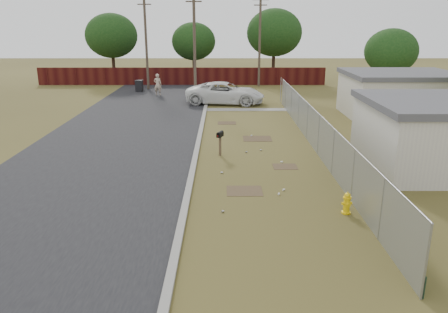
{
  "coord_description": "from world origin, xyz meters",
  "views": [
    {
      "loc": [
        -1.63,
        -20.96,
        6.37
      ],
      "look_at": [
        -1.61,
        -3.96,
        1.1
      ],
      "focal_mm": 35.0,
      "sensor_mm": 36.0,
      "label": 1
    }
  ],
  "objects_px": {
    "pickup_truck": "(225,93)",
    "trash_bin": "(139,86)",
    "fire_hydrant": "(347,203)",
    "pedestrian": "(158,85)",
    "mailbox": "(220,136)"
  },
  "relations": [
    {
      "from": "fire_hydrant",
      "to": "pedestrian",
      "type": "distance_m",
      "value": 27.36
    },
    {
      "from": "fire_hydrant",
      "to": "pedestrian",
      "type": "height_order",
      "value": "pedestrian"
    },
    {
      "from": "pedestrian",
      "to": "trash_bin",
      "type": "xyz_separation_m",
      "value": [
        -2.07,
        2.1,
        -0.41
      ]
    },
    {
      "from": "mailbox",
      "to": "pedestrian",
      "type": "bearing_deg",
      "value": 107.17
    },
    {
      "from": "trash_bin",
      "to": "pickup_truck",
      "type": "bearing_deg",
      "value": -38.04
    },
    {
      "from": "pedestrian",
      "to": "trash_bin",
      "type": "relative_size",
      "value": 1.78
    },
    {
      "from": "pedestrian",
      "to": "trash_bin",
      "type": "distance_m",
      "value": 2.98
    },
    {
      "from": "mailbox",
      "to": "trash_bin",
      "type": "relative_size",
      "value": 1.14
    },
    {
      "from": "fire_hydrant",
      "to": "pickup_truck",
      "type": "height_order",
      "value": "pickup_truck"
    },
    {
      "from": "mailbox",
      "to": "trash_bin",
      "type": "height_order",
      "value": "mailbox"
    },
    {
      "from": "pickup_truck",
      "to": "pedestrian",
      "type": "bearing_deg",
      "value": 62.01
    },
    {
      "from": "mailbox",
      "to": "pickup_truck",
      "type": "bearing_deg",
      "value": 88.72
    },
    {
      "from": "fire_hydrant",
      "to": "trash_bin",
      "type": "height_order",
      "value": "trash_bin"
    },
    {
      "from": "mailbox",
      "to": "pedestrian",
      "type": "relative_size",
      "value": 0.64
    },
    {
      "from": "pickup_truck",
      "to": "trash_bin",
      "type": "height_order",
      "value": "pickup_truck"
    }
  ]
}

